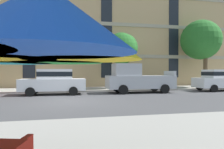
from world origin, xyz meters
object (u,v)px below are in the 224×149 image
pickup_silver (137,79)px  street_tree_middle (122,49)px  street_tree_right (201,40)px  sedan_white (54,81)px  sedan_white_midblock (220,79)px

pickup_silver → street_tree_middle: size_ratio=1.00×
street_tree_middle → street_tree_right: bearing=-1.4°
street_tree_middle → street_tree_right: size_ratio=0.77×
street_tree_right → street_tree_middle: bearing=178.6°
sedan_white → pickup_silver: pickup_silver is taller
pickup_silver → street_tree_right: 8.98m
pickup_silver → street_tree_right: street_tree_right is taller
sedan_white_midblock → street_tree_middle: size_ratio=0.86×
street_tree_middle → street_tree_right: 8.03m
sedan_white_midblock → street_tree_right: size_ratio=0.66×
sedan_white → street_tree_right: 14.53m
sedan_white → street_tree_right: size_ratio=0.66×
sedan_white_midblock → street_tree_right: 4.83m
pickup_silver → street_tree_middle: bearing=96.3°
sedan_white → street_tree_middle: street_tree_middle is taller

